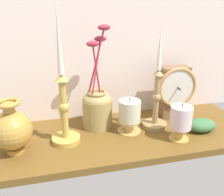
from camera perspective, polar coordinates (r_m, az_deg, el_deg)
ground_plane at (r=92.30cm, az=1.87°, el=-8.68°), size 100.00×36.00×2.40cm
back_wall at (r=98.84cm, az=-0.85°, el=14.04°), size 120.00×2.00×65.00cm
mantel_clock at (r=102.60cm, az=14.11°, el=1.64°), size 16.20×9.33×21.82cm
candlestick_tall_left at (r=81.77cm, az=-11.07°, el=-1.38°), size 9.65×9.65×45.86cm
candlestick_tall_center at (r=92.72cm, az=10.12°, el=-0.69°), size 9.23×9.23×37.33cm
brass_vase_bulbous at (r=83.03cm, az=-21.98°, el=-6.70°), size 12.35×12.35×17.46cm
brass_vase_jar at (r=93.06cm, az=-3.39°, el=-1.81°), size 11.19×11.19×37.85cm
pillar_candle_front at (r=90.03cm, az=4.03°, el=-3.77°), size 8.60×8.60×13.35cm
pillar_candle_near_clock at (r=87.76cm, az=15.51°, el=-4.93°), size 7.46×7.46×13.45cm
ivy_sprig at (r=97.83cm, az=19.87°, el=-5.88°), size 10.83×7.58×4.65cm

